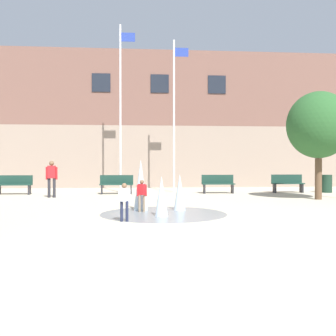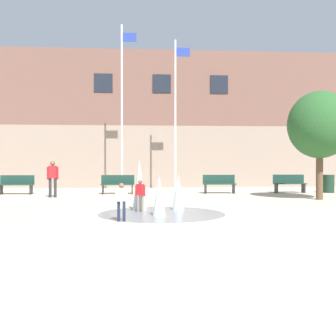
% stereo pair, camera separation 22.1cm
% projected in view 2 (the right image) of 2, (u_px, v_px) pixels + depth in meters
% --- Properties ---
extents(ground_plane, '(100.00, 100.00, 0.00)m').
position_uv_depth(ground_plane, '(202.00, 237.00, 7.98)').
color(ground_plane, '#BCB299').
extents(library_building, '(36.00, 6.05, 8.36)m').
position_uv_depth(library_building, '(159.00, 124.00, 26.74)').
color(library_building, gray).
rests_on(library_building, ground).
extents(splash_fountain, '(3.72, 3.72, 1.60)m').
position_uv_depth(splash_fountain, '(155.00, 193.00, 11.99)').
color(splash_fountain, gray).
rests_on(splash_fountain, ground).
extents(park_bench_left_of_flagpoles, '(1.60, 0.44, 0.91)m').
position_uv_depth(park_bench_left_of_flagpoles, '(17.00, 184.00, 18.72)').
color(park_bench_left_of_flagpoles, '#28282D').
rests_on(park_bench_left_of_flagpoles, ground).
extents(park_bench_under_left_flagpole, '(1.60, 0.44, 0.91)m').
position_uv_depth(park_bench_under_left_flagpole, '(118.00, 184.00, 18.94)').
color(park_bench_under_left_flagpole, '#28282D').
rests_on(park_bench_under_left_flagpole, ground).
extents(park_bench_under_right_flagpole, '(1.60, 0.44, 0.91)m').
position_uv_depth(park_bench_under_right_flagpole, '(219.00, 184.00, 19.34)').
color(park_bench_under_right_flagpole, '#28282D').
rests_on(park_bench_under_right_flagpole, ground).
extents(park_bench_far_right, '(1.60, 0.44, 0.91)m').
position_uv_depth(park_bench_far_right, '(289.00, 183.00, 19.72)').
color(park_bench_far_right, '#28282D').
rests_on(park_bench_far_right, ground).
extents(child_in_fountain, '(0.31, 0.24, 0.99)m').
position_uv_depth(child_in_fountain, '(121.00, 199.00, 10.03)').
color(child_in_fountain, '#1E233D').
rests_on(child_in_fountain, ground).
extents(adult_near_bench, '(0.50, 0.23, 1.59)m').
position_uv_depth(adult_near_bench, '(53.00, 176.00, 17.02)').
color(adult_near_bench, '#28282D').
rests_on(adult_near_bench, ground).
extents(child_with_pink_shirt, '(0.31, 0.22, 0.99)m').
position_uv_depth(child_with_pink_shirt, '(140.00, 193.00, 11.98)').
color(child_with_pink_shirt, '#89755B').
rests_on(child_with_pink_shirt, ground).
extents(flagpole_left, '(0.80, 0.10, 8.53)m').
position_uv_depth(flagpole_left, '(122.00, 104.00, 20.00)').
color(flagpole_left, silver).
rests_on(flagpole_left, ground).
extents(flagpole_right, '(0.80, 0.10, 7.82)m').
position_uv_depth(flagpole_right, '(176.00, 111.00, 20.19)').
color(flagpole_right, silver).
rests_on(flagpole_right, ground).
extents(trash_can, '(0.56, 0.56, 0.90)m').
position_uv_depth(trash_can, '(328.00, 184.00, 19.74)').
color(trash_can, '#193323').
rests_on(trash_can, ground).
extents(street_tree_near_building, '(2.58, 2.58, 4.43)m').
position_uv_depth(street_tree_near_building, '(320.00, 125.00, 15.99)').
color(street_tree_near_building, brown).
rests_on(street_tree_near_building, ground).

